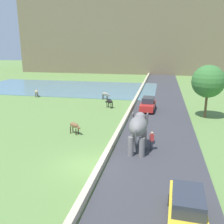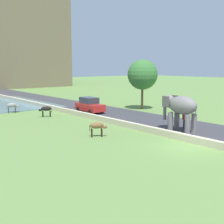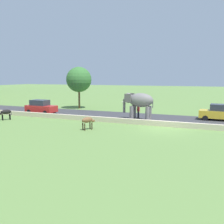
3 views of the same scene
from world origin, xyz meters
The scene contains 14 objects.
ground_plane centered at (0.00, 0.00, 0.00)m, with size 220.00×220.00×0.00m, color #608442.
road_surface centered at (5.00, 20.00, 0.03)m, with size 7.00×120.00×0.06m, color #38383D.
barrier_wall centered at (1.20, 18.00, 0.26)m, with size 0.40×110.00×0.52m, color beige.
lake centered at (-14.00, 31.14, 0.04)m, with size 36.00×18.00×0.08m, color slate.
hill_distant centered at (-6.00, 70.50, 13.98)m, with size 64.00×28.00×27.96m, color #75664C.
elephant centered at (3.43, 3.31, 2.04)m, with size 1.44×3.47×2.99m.
person_beside_elephant centered at (4.51, 3.65, 0.87)m, with size 0.36×0.22×1.63m.
car_red centered at (3.43, 16.28, 0.90)m, with size 1.95×4.08×1.80m.
car_yellow centered at (6.57, -4.81, 0.90)m, with size 1.95×4.08×1.80m.
cow_brown centered at (-2.95, 6.15, 0.84)m, with size 1.38×0.95×1.15m.
cow_tan centered at (-15.17, 21.84, 0.84)m, with size 1.04×1.34×1.15m.
cow_grey centered at (-3.54, 21.97, 0.84)m, with size 1.42×0.74×1.15m.
cow_black centered at (-1.81, 16.94, 0.84)m, with size 1.34×1.04×1.15m.
tree_near centered at (10.23, 14.53, 4.30)m, with size 3.73×3.73×6.18m.
Camera 1 is at (5.13, -15.59, 8.40)m, focal length 40.28 mm.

